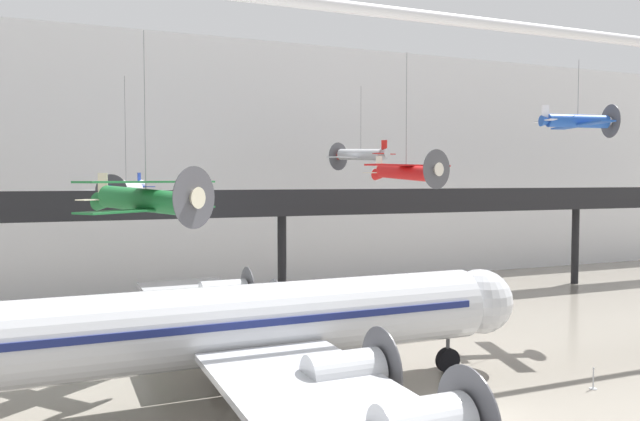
# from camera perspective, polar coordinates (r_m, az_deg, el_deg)

# --- Properties ---
(ground_plane) EXTENTS (260.00, 260.00, 0.00)m
(ground_plane) POSITION_cam_1_polar(r_m,az_deg,el_deg) (29.07, 13.22, -17.67)
(ground_plane) COLOR gray
(hangar_back_wall) EXTENTS (140.00, 3.00, 23.18)m
(hangar_back_wall) POSITION_cam_1_polar(r_m,az_deg,el_deg) (60.16, -7.20, 4.19)
(hangar_back_wall) COLOR white
(hangar_back_wall) RESTS_ON ground
(mezzanine_walkway) EXTENTS (110.00, 3.20, 9.42)m
(mezzanine_walkway) POSITION_cam_1_polar(r_m,az_deg,el_deg) (48.06, -3.12, 0.01)
(mezzanine_walkway) COLOR black
(mezzanine_walkway) RESTS_ON ground
(ceiling_truss_beam) EXTENTS (120.00, 0.60, 0.60)m
(ceiling_truss_beam) POSITION_cam_1_polar(r_m,az_deg,el_deg) (32.46, 8.17, 17.31)
(ceiling_truss_beam) COLOR silver
(airliner_silver_main) EXTENTS (31.60, 35.64, 10.32)m
(airliner_silver_main) POSITION_cam_1_polar(r_m,az_deg,el_deg) (28.77, -8.33, -10.43)
(airliner_silver_main) COLOR silver
(airliner_silver_main) RESTS_ON ground
(suspended_plane_blue_trainer) EXTENTS (5.24, 6.25, 5.07)m
(suspended_plane_blue_trainer) POSITION_cam_1_polar(r_m,az_deg,el_deg) (44.63, 22.52, 7.53)
(suspended_plane_blue_trainer) COLOR #1E4CAD
(suspended_plane_white_twin) EXTENTS (6.38, 5.72, 9.70)m
(suspended_plane_white_twin) POSITION_cam_1_polar(r_m,az_deg,el_deg) (48.83, -17.31, 2.03)
(suspended_plane_white_twin) COLOR silver
(suspended_plane_silver_racer) EXTENTS (6.65, 5.81, 7.02)m
(suspended_plane_silver_racer) POSITION_cam_1_polar(r_m,az_deg,el_deg) (52.83, 3.74, 5.09)
(suspended_plane_silver_racer) COLOR silver
(suspended_plane_red_highwing) EXTENTS (6.55, 5.52, 8.30)m
(suspended_plane_red_highwing) POSITION_cam_1_polar(r_m,az_deg,el_deg) (38.58, 7.89, 3.56)
(suspended_plane_red_highwing) COLOR red
(suspended_plane_green_biplane) EXTENTS (7.74, 7.27, 10.11)m
(suspended_plane_green_biplane) POSITION_cam_1_polar(r_m,az_deg,el_deg) (33.60, -15.59, 0.99)
(suspended_plane_green_biplane) COLOR #1E6B33
(stanchion_barrier) EXTENTS (0.36, 0.36, 1.08)m
(stanchion_barrier) POSITION_cam_1_polar(r_m,az_deg,el_deg) (34.00, 23.71, -14.20)
(stanchion_barrier) COLOR #B2B5BA
(stanchion_barrier) RESTS_ON ground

